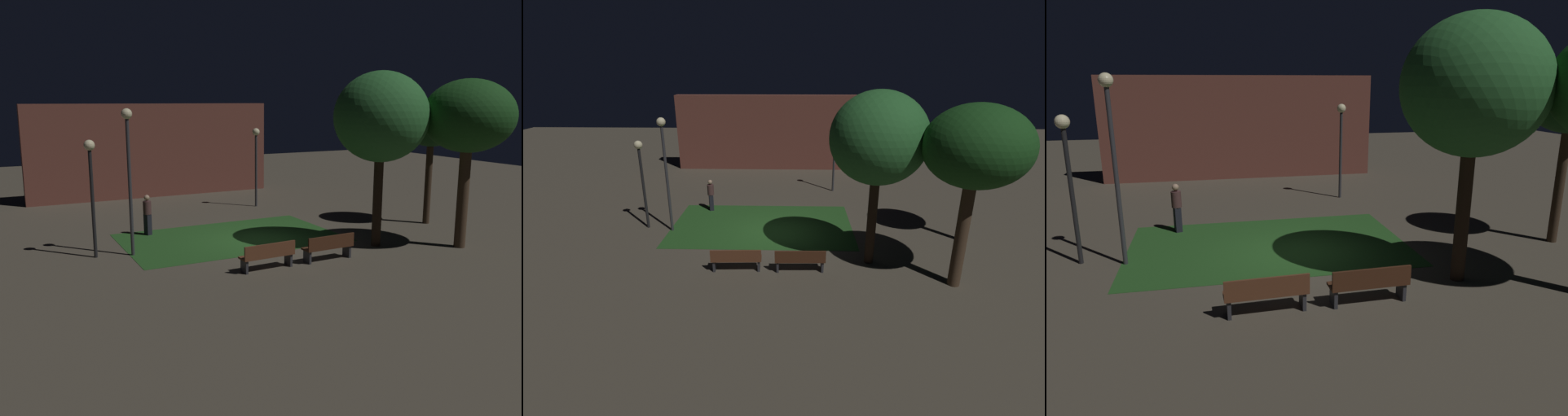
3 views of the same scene
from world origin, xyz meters
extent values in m
plane|color=#4C4438|center=(0.00, 0.00, 0.00)|extent=(60.00, 60.00, 0.00)
cube|color=#23511E|center=(-0.55, 0.85, 0.01)|extent=(8.20, 5.18, 0.01)
cube|color=brown|center=(-1.14, -3.34, 0.45)|extent=(1.82, 0.56, 0.06)
cube|color=brown|center=(-1.13, -3.55, 0.68)|extent=(1.80, 0.14, 0.40)
cube|color=#2D2D33|center=(-1.94, -3.38, 0.21)|extent=(0.10, 0.39, 0.42)
cube|color=#2D2D33|center=(-0.34, -3.31, 0.21)|extent=(0.10, 0.39, 0.42)
cube|color=#422314|center=(1.14, -3.34, 0.45)|extent=(1.81, 0.53, 0.06)
cube|color=#422314|center=(1.15, -3.55, 0.68)|extent=(1.80, 0.11, 0.40)
cube|color=#2D2D33|center=(0.34, -3.36, 0.21)|extent=(0.09, 0.39, 0.42)
cube|color=#2D2D33|center=(1.94, -3.32, 0.21)|extent=(0.09, 0.39, 0.42)
cylinder|color=#2D2116|center=(3.74, -2.62, 1.88)|extent=(0.34, 0.34, 3.76)
ellipsoid|color=#28662D|center=(3.74, -2.62, 4.68)|extent=(3.33, 3.33, 3.19)
cylinder|color=#38281C|center=(8.05, -0.62, 1.83)|extent=(0.28, 0.28, 3.66)
cylinder|color=black|center=(-5.73, 0.45, 1.83)|extent=(0.12, 0.12, 3.66)
sphere|color=#F4E5B2|center=(-5.73, 0.45, 3.81)|extent=(0.36, 0.36, 0.36)
cylinder|color=#333338|center=(-4.53, 0.13, 2.33)|extent=(0.12, 0.12, 4.67)
sphere|color=#F4E5B2|center=(-4.53, 0.13, 4.82)|extent=(0.36, 0.36, 0.36)
cylinder|color=#333338|center=(3.18, 6.17, 1.79)|extent=(0.12, 0.12, 3.57)
sphere|color=#F4E5B2|center=(3.18, 6.17, 3.72)|extent=(0.36, 0.36, 0.36)
cube|color=black|center=(-3.29, 2.75, 0.42)|extent=(0.28, 0.33, 0.84)
cylinder|color=#4C2D2D|center=(-3.29, 2.75, 1.10)|extent=(0.32, 0.32, 0.52)
sphere|color=tan|center=(-3.29, 2.75, 1.50)|extent=(0.22, 0.22, 0.22)
cube|color=brown|center=(-0.54, 11.45, 2.53)|extent=(13.31, 0.80, 5.07)
camera|label=1|loc=(-8.79, -18.05, 5.26)|focal=37.66mm
camera|label=2|loc=(0.90, -15.78, 7.02)|focal=26.82mm
camera|label=3|loc=(-2.16, -12.39, 4.79)|focal=32.10mm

